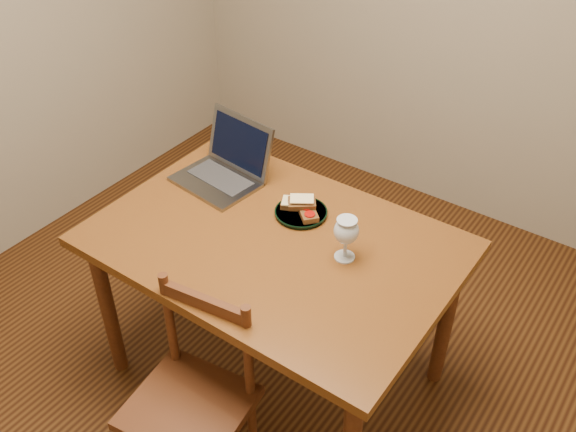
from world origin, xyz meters
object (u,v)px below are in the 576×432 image
Objects in this scene: plate at (301,213)px; table at (274,257)px; laptop at (227,163)px; milk_glass at (346,239)px; chair at (191,393)px.

table is at bearing -88.48° from plate.
plate is at bearing 0.98° from laptop.
table is at bearing -166.32° from milk_glass.
chair is 2.54× the size of milk_glass.
chair is 0.94m from laptop.
laptop is (-0.66, 0.15, -0.02)m from milk_glass.
table is 0.32m from milk_glass.
table is 0.57m from chair.
table is 3.01× the size of chair.
milk_glass is at bearing 13.68° from table.
plate is (-0.04, 0.71, 0.30)m from chair.
plate is 1.19× the size of milk_glass.
chair is 2.13× the size of plate.
chair is at bearing -52.97° from laptop.
milk_glass reaches higher than plate.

